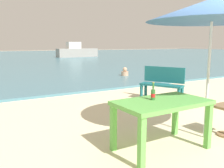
# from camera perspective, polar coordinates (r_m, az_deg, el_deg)

# --- Properties ---
(sea_water) EXTENTS (120.00, 50.00, 0.08)m
(sea_water) POSITION_cam_1_polar(r_m,az_deg,el_deg) (32.39, -24.62, 5.75)
(sea_water) COLOR teal
(sea_water) RESTS_ON ground_plane
(picnic_table_green) EXTENTS (1.40, 0.80, 0.76)m
(picnic_table_green) POSITION_cam_1_polar(r_m,az_deg,el_deg) (3.71, 11.62, -5.48)
(picnic_table_green) COLOR #60B24C
(picnic_table_green) RESTS_ON ground_plane
(beer_bottle_amber) EXTENTS (0.07, 0.07, 0.26)m
(beer_bottle_amber) POSITION_cam_1_polar(r_m,az_deg,el_deg) (3.68, 9.59, -2.26)
(beer_bottle_amber) COLOR #2D662D
(beer_bottle_amber) RESTS_ON picnic_table_green
(patio_umbrella) EXTENTS (2.10, 2.10, 2.30)m
(patio_umbrella) POSITION_cam_1_polar(r_m,az_deg,el_deg) (4.32, 22.46, 15.71)
(patio_umbrella) COLOR silver
(patio_umbrella) RESTS_ON ground_plane
(bench_teal_center) EXTENTS (0.83, 1.24, 0.95)m
(bench_teal_center) POSITION_cam_1_polar(r_m,az_deg,el_deg) (7.02, 11.73, 0.58)
(bench_teal_center) COLOR #196066
(bench_teal_center) RESTS_ON ground_plane
(swimmer_person) EXTENTS (0.34, 0.34, 0.41)m
(swimmer_person) POSITION_cam_1_polar(r_m,az_deg,el_deg) (11.79, 3.03, 2.76)
(swimmer_person) COLOR tan
(swimmer_person) RESTS_ON sea_water
(boat_cargo_ship) EXTENTS (4.81, 1.31, 1.75)m
(boat_cargo_ship) POSITION_cam_1_polar(r_m,az_deg,el_deg) (29.33, -8.27, 7.52)
(boat_cargo_ship) COLOR gray
(boat_cargo_ship) RESTS_ON sea_water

